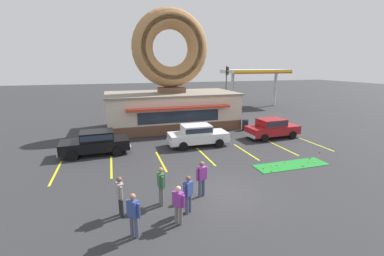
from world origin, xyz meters
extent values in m
plane|color=#2D2D30|center=(0.00, 0.00, 0.00)|extent=(160.00, 160.00, 0.00)
cube|color=brown|center=(0.75, 14.00, 0.45)|extent=(12.00, 6.00, 0.90)
cube|color=beige|center=(0.75, 14.00, 2.05)|extent=(12.00, 6.00, 2.30)
cube|color=gray|center=(0.75, 14.00, 3.28)|extent=(12.30, 6.30, 0.16)
cube|color=red|center=(0.75, 10.70, 2.35)|extent=(9.00, 0.60, 0.20)
cube|color=#232D3D|center=(0.75, 10.98, 1.55)|extent=(7.20, 0.03, 1.00)
cube|color=brown|center=(0.75, 14.00, 3.61)|extent=(2.40, 1.80, 0.50)
torus|color=#B27F4C|center=(0.75, 14.00, 7.41)|extent=(7.10, 1.90, 7.10)
torus|color=#936038|center=(0.75, 13.57, 7.41)|extent=(6.25, 1.05, 6.24)
cube|color=#1E842D|center=(5.34, 1.95, 0.01)|extent=(4.63, 1.31, 0.03)
torus|color=#D17F47|center=(4.46, 2.10, 0.05)|extent=(0.13, 0.13, 0.04)
torus|color=brown|center=(7.20, 2.49, 0.05)|extent=(0.13, 0.13, 0.04)
torus|color=#E5C666|center=(7.03, 1.84, 0.05)|extent=(0.13, 0.13, 0.04)
torus|color=#D17F47|center=(6.67, 2.00, 0.05)|extent=(0.13, 0.13, 0.04)
torus|color=brown|center=(3.60, 1.40, 0.05)|extent=(0.13, 0.13, 0.04)
torus|color=#D17F47|center=(5.23, 2.40, 0.05)|extent=(0.13, 0.13, 0.04)
torus|color=#A5724C|center=(3.41, 1.92, 0.05)|extent=(0.13, 0.13, 0.04)
torus|color=brown|center=(5.85, 1.54, 0.05)|extent=(0.13, 0.13, 0.04)
torus|color=#E5C666|center=(4.14, 2.22, 0.05)|extent=(0.13, 0.13, 0.04)
sphere|color=white|center=(4.28, 1.65, 0.05)|extent=(0.04, 0.04, 0.04)
cylinder|color=silver|center=(7.40, 2.06, 0.31)|extent=(0.01, 0.01, 0.55)
cube|color=red|center=(7.46, 2.06, 0.53)|extent=(0.12, 0.01, 0.08)
cube|color=black|center=(-6.03, 7.61, 0.66)|extent=(4.46, 1.91, 0.68)
cube|color=black|center=(-5.88, 7.61, 1.30)|extent=(2.15, 1.63, 0.60)
cube|color=#232D3D|center=(-5.88, 7.61, 1.32)|extent=(2.07, 1.65, 0.36)
cube|color=silver|center=(-8.26, 7.53, 0.42)|extent=(0.16, 1.67, 0.24)
cube|color=silver|center=(-3.80, 7.69, 0.42)|extent=(0.16, 1.67, 0.24)
cylinder|color=black|center=(-7.36, 6.68, 0.32)|extent=(0.65, 0.24, 0.64)
cylinder|color=black|center=(-7.42, 8.44, 0.32)|extent=(0.65, 0.24, 0.64)
cylinder|color=black|center=(-4.64, 6.78, 0.32)|extent=(0.65, 0.24, 0.64)
cylinder|color=black|center=(-4.70, 8.54, 0.32)|extent=(0.65, 0.24, 0.64)
cube|color=silver|center=(1.23, 7.39, 0.66)|extent=(4.43, 1.85, 0.68)
cube|color=silver|center=(1.08, 7.40, 1.30)|extent=(2.13, 1.60, 0.60)
cube|color=#232D3D|center=(1.08, 7.40, 1.32)|extent=(2.05, 1.62, 0.36)
cube|color=silver|center=(3.46, 7.35, 0.42)|extent=(0.13, 1.67, 0.24)
cube|color=silver|center=(-1.00, 7.44, 0.42)|extent=(0.13, 1.67, 0.24)
cylinder|color=black|center=(2.61, 8.24, 0.32)|extent=(0.64, 0.23, 0.64)
cylinder|color=black|center=(2.58, 6.49, 0.32)|extent=(0.64, 0.23, 0.64)
cylinder|color=black|center=(-0.11, 8.30, 0.32)|extent=(0.64, 0.23, 0.64)
cylinder|color=black|center=(-0.15, 6.54, 0.32)|extent=(0.64, 0.23, 0.64)
cube|color=maroon|center=(7.83, 7.60, 0.66)|extent=(4.48, 1.97, 0.68)
cube|color=maroon|center=(7.68, 7.59, 1.30)|extent=(2.17, 1.66, 0.60)
cube|color=#232D3D|center=(7.68, 7.59, 1.32)|extent=(2.09, 1.68, 0.36)
cube|color=silver|center=(10.05, 7.70, 0.42)|extent=(0.18, 1.67, 0.24)
cube|color=silver|center=(5.60, 7.49, 0.42)|extent=(0.18, 1.67, 0.24)
cylinder|color=black|center=(9.15, 8.54, 0.32)|extent=(0.65, 0.25, 0.64)
cylinder|color=black|center=(9.23, 6.78, 0.32)|extent=(0.65, 0.25, 0.64)
cylinder|color=black|center=(6.42, 8.41, 0.32)|extent=(0.65, 0.25, 0.64)
cylinder|color=black|center=(6.51, 6.65, 0.32)|extent=(0.65, 0.25, 0.64)
cylinder|color=slate|center=(-3.00, -0.06, 0.42)|extent=(0.15, 0.15, 0.84)
cylinder|color=slate|center=(-2.98, -0.26, 0.42)|extent=(0.15, 0.15, 0.84)
cube|color=#386B42|center=(-2.99, -0.16, 1.15)|extent=(0.28, 0.40, 0.62)
cylinder|color=#386B42|center=(-3.02, 0.09, 1.12)|extent=(0.10, 0.10, 0.57)
cylinder|color=#386B42|center=(-2.97, -0.41, 1.12)|extent=(0.10, 0.10, 0.57)
sphere|color=#9E7051|center=(-2.99, -0.16, 1.61)|extent=(0.23, 0.23, 0.23)
cylinder|color=#474C66|center=(-0.98, 0.05, 0.42)|extent=(0.15, 0.15, 0.83)
cylinder|color=#474C66|center=(-1.18, 0.00, 0.42)|extent=(0.15, 0.15, 0.83)
cube|color=#8C3393|center=(-1.08, 0.03, 1.13)|extent=(0.43, 0.33, 0.61)
cylinder|color=#8C3393|center=(-0.84, 0.09, 1.10)|extent=(0.10, 0.10, 0.56)
cylinder|color=#8C3393|center=(-1.32, -0.03, 1.10)|extent=(0.10, 0.10, 0.56)
sphere|color=brown|center=(-1.08, 0.03, 1.58)|extent=(0.22, 0.22, 0.22)
cylinder|color=slate|center=(-2.69, -1.64, 0.38)|extent=(0.15, 0.15, 0.76)
cylinder|color=slate|center=(-2.57, -1.80, 0.38)|extent=(0.15, 0.15, 0.76)
cube|color=#8C3393|center=(-2.63, -1.72, 1.04)|extent=(0.42, 0.45, 0.56)
cylinder|color=#8C3393|center=(-2.78, -1.52, 1.01)|extent=(0.10, 0.10, 0.51)
cylinder|color=#8C3393|center=(-2.48, -1.92, 1.01)|extent=(0.10, 0.10, 0.51)
sphere|color=beige|center=(-2.63, -1.72, 1.45)|extent=(0.20, 0.20, 0.20)
cylinder|color=#474C66|center=(-1.98, -1.05, 0.39)|extent=(0.15, 0.15, 0.79)
cylinder|color=#474C66|center=(-2.14, -1.17, 0.39)|extent=(0.15, 0.15, 0.79)
cube|color=#33478C|center=(-2.06, -1.11, 1.08)|extent=(0.45, 0.42, 0.58)
cylinder|color=#33478C|center=(-1.86, -0.96, 1.05)|extent=(0.10, 0.10, 0.53)
cylinder|color=#33478C|center=(-2.26, -1.26, 1.05)|extent=(0.10, 0.10, 0.53)
sphere|color=brown|center=(-2.06, -1.11, 1.50)|extent=(0.21, 0.21, 0.21)
cylinder|color=#474C66|center=(-4.37, -1.92, 0.41)|extent=(0.15, 0.15, 0.81)
cylinder|color=#474C66|center=(-4.23, -2.07, 0.41)|extent=(0.15, 0.15, 0.81)
cube|color=#33478C|center=(-4.30, -2.00, 1.11)|extent=(0.44, 0.44, 0.59)
cylinder|color=#33478C|center=(-4.47, -1.82, 1.08)|extent=(0.10, 0.10, 0.55)
cylinder|color=#33478C|center=(-4.13, -2.18, 1.08)|extent=(0.10, 0.10, 0.55)
sphere|color=#9E7051|center=(-4.30, -2.00, 1.54)|extent=(0.22, 0.22, 0.22)
cylinder|color=#232328|center=(-4.70, -0.42, 0.41)|extent=(0.15, 0.15, 0.82)
cylinder|color=#232328|center=(-4.67, -0.62, 0.41)|extent=(0.15, 0.15, 0.82)
cube|color=gray|center=(-4.69, -0.52, 1.12)|extent=(0.30, 0.42, 0.60)
cylinder|color=gray|center=(-4.73, -0.28, 1.09)|extent=(0.10, 0.10, 0.55)
cylinder|color=gray|center=(-4.64, -0.77, 1.09)|extent=(0.10, 0.10, 0.55)
sphere|color=brown|center=(-4.69, -0.52, 1.56)|extent=(0.22, 0.22, 0.22)
cylinder|color=#232833|center=(6.98, 10.65, 0.47)|extent=(0.56, 0.56, 0.95)
torus|color=black|center=(6.98, 10.65, 0.95)|extent=(0.57, 0.57, 0.05)
cylinder|color=#595B60|center=(8.38, 18.12, 2.90)|extent=(0.16, 0.16, 5.80)
cube|color=black|center=(8.38, 17.94, 5.25)|extent=(0.28, 0.24, 0.90)
sphere|color=red|center=(8.38, 17.82, 5.55)|extent=(0.18, 0.18, 0.18)
sphere|color=orange|center=(8.38, 17.82, 5.25)|extent=(0.18, 0.18, 0.18)
sphere|color=green|center=(8.38, 17.82, 4.95)|extent=(0.18, 0.18, 0.18)
cylinder|color=silver|center=(11.52, 22.81, 2.40)|extent=(0.40, 0.40, 4.80)
cylinder|color=silver|center=(18.52, 22.81, 2.40)|extent=(0.40, 0.40, 4.80)
cube|color=silver|center=(15.02, 22.81, 5.05)|extent=(9.00, 4.40, 0.50)
cube|color=yellow|center=(15.02, 20.59, 5.05)|extent=(9.00, 0.04, 0.44)
cube|color=red|center=(15.02, 20.57, 4.88)|extent=(9.00, 0.04, 0.12)
cube|color=yellow|center=(-8.06, 5.00, 0.00)|extent=(0.12, 3.60, 0.01)
cube|color=yellow|center=(-5.06, 5.00, 0.00)|extent=(0.12, 3.60, 0.01)
cube|color=yellow|center=(-2.06, 5.00, 0.00)|extent=(0.12, 3.60, 0.01)
cube|color=yellow|center=(0.94, 5.00, 0.00)|extent=(0.12, 3.60, 0.01)
cube|color=yellow|center=(3.94, 5.00, 0.00)|extent=(0.12, 3.60, 0.01)
cube|color=yellow|center=(6.94, 5.00, 0.00)|extent=(0.12, 3.60, 0.01)
cube|color=yellow|center=(9.94, 5.00, 0.00)|extent=(0.12, 3.60, 0.01)
camera|label=1|loc=(-4.72, -10.14, 5.88)|focal=24.00mm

